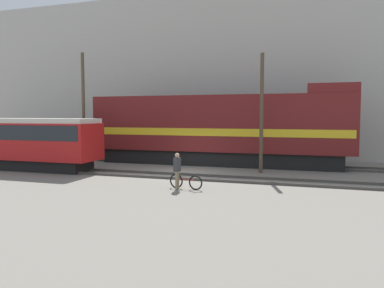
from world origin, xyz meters
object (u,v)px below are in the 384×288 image
(utility_pole_center, at_px, (262,114))
(person, at_px, (177,167))
(streetcar, at_px, (23,140))
(bicycle, at_px, (186,182))
(utility_pole_left, at_px, (84,109))
(freight_locomotive, at_px, (219,129))

(utility_pole_center, bearing_deg, person, -117.09)
(streetcar, height_order, utility_pole_center, utility_pole_center)
(bicycle, xyz_separation_m, utility_pole_left, (-9.46, 6.00, 3.50))
(bicycle, relative_size, person, 1.00)
(bicycle, bearing_deg, freight_locomotive, 93.54)
(streetcar, distance_m, utility_pole_left, 4.37)
(streetcar, relative_size, utility_pole_center, 1.44)
(freight_locomotive, distance_m, person, 9.18)
(bicycle, xyz_separation_m, person, (-0.40, -0.09, 0.68))
(person, distance_m, utility_pole_left, 11.27)
(freight_locomotive, bearing_deg, utility_pole_center, -42.28)
(streetcar, relative_size, utility_pole_left, 1.33)
(freight_locomotive, xyz_separation_m, streetcar, (-11.40, -5.95, -0.66))
(freight_locomotive, distance_m, utility_pole_left, 9.48)
(person, distance_m, utility_pole_center, 7.29)
(streetcar, height_order, person, streetcar)
(freight_locomotive, relative_size, utility_pole_center, 2.53)
(freight_locomotive, height_order, utility_pole_left, utility_pole_left)
(streetcar, relative_size, bicycle, 6.03)
(freight_locomotive, relative_size, person, 10.56)
(person, bearing_deg, streetcar, 164.93)
(streetcar, bearing_deg, utility_pole_center, 11.46)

